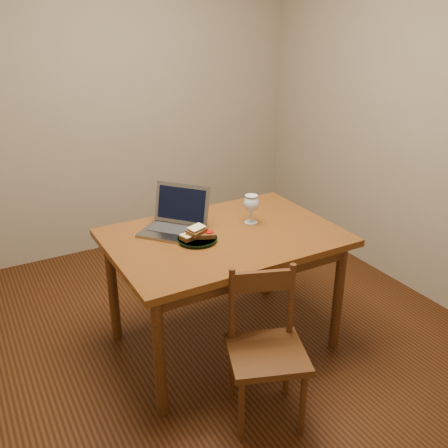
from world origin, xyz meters
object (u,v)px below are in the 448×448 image
table (224,248)px  milk_glass (251,209)px  laptop (176,219)px  chair (266,343)px  plate (197,239)px

table → milk_glass: bearing=16.4°
laptop → table: bearing=4.7°
table → milk_glass: (0.22, 0.07, 0.17)m
table → milk_glass: milk_glass is taller
milk_glass → laptop: size_ratio=0.39×
chair → plate: 0.69m
laptop → plate: bearing=-31.8°
laptop → chair: bearing=-33.9°
milk_glass → table: bearing=-163.6°
chair → plate: (-0.06, 0.61, 0.32)m
chair → plate: bearing=116.1°
plate → milk_glass: bearing=10.2°
chair → plate: size_ratio=2.10×
chair → plate: chair is taller
table → laptop: 0.32m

